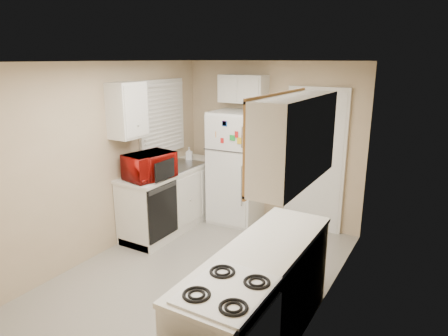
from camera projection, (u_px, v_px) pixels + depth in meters
The scene contains 18 objects.
floor at pixel (203, 271), 4.71m from camera, with size 3.80×3.80×0.00m, color #AAA499.
ceiling at pixel (199, 61), 4.07m from camera, with size 3.80×3.80×0.00m, color white.
wall_left at pixel (109, 159), 5.07m from camera, with size 3.80×3.80×0.00m, color tan.
wall_right at pixel (327, 195), 3.72m from camera, with size 3.80×3.80×0.00m, color tan.
wall_back at pixel (271, 143), 5.98m from camera, with size 2.80×2.80×0.00m, color tan.
wall_front at pixel (53, 240), 2.81m from camera, with size 2.80×2.80×0.00m, color tan.
left_counter at pixel (173, 197), 5.88m from camera, with size 0.60×1.80×0.90m, color silver.
dishwasher at pixel (163, 212), 5.23m from camera, with size 0.03×0.58×0.72m, color black.
sink at pixel (178, 168), 5.89m from camera, with size 0.54×0.74×0.16m, color gray.
microwave at pixel (150, 167), 5.22m from camera, with size 0.34×0.62×0.41m, color maroon.
soap_bottle at pixel (189, 154), 6.18m from camera, with size 0.09×0.09×0.21m, color silver.
window_blinds at pixel (162, 117), 5.82m from camera, with size 0.10×0.98×1.08m, color silver.
upper_cabinet_left at pixel (127, 110), 5.02m from camera, with size 0.30×0.45×0.70m, color silver.
refrigerator at pixel (237, 167), 6.01m from camera, with size 0.70×0.68×1.69m, color white.
cabinet_over_fridge at pixel (243, 89), 5.83m from camera, with size 0.70×0.30×0.40m, color silver.
interior_door at pixel (315, 161), 5.65m from camera, with size 0.86×0.06×2.08m, color white.
right_counter at pixel (259, 300), 3.39m from camera, with size 0.60×2.00×0.90m, color silver.
upper_cabinet_right at pixel (296, 140), 3.21m from camera, with size 0.30×1.20×0.70m, color silver.
Camera 1 is at (2.34, -3.52, 2.44)m, focal length 32.00 mm.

